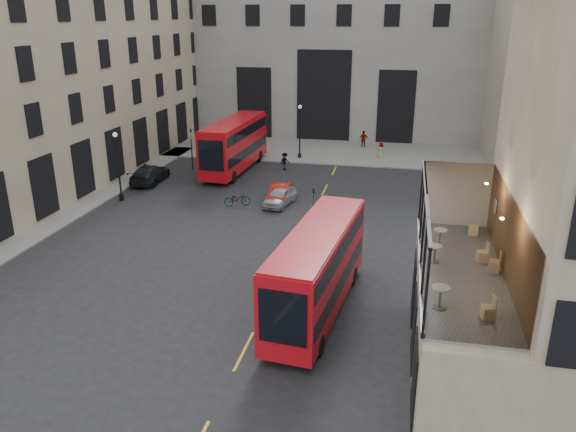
% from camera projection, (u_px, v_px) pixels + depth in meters
% --- Properties ---
extents(ground, '(140.00, 140.00, 0.00)m').
position_uv_depth(ground, '(290.00, 357.00, 23.59)').
color(ground, black).
rests_on(ground, ground).
extents(host_frontage, '(3.00, 11.00, 4.50)m').
position_uv_depth(host_frontage, '(455.00, 326.00, 21.58)').
color(host_frontage, '#C2B592').
rests_on(host_frontage, ground).
extents(cafe_floor, '(3.00, 10.00, 0.10)m').
position_uv_depth(cafe_floor, '(461.00, 272.00, 20.80)').
color(cafe_floor, slate).
rests_on(cafe_floor, host_frontage).
extents(building_left, '(14.60, 50.60, 22.00)m').
position_uv_depth(building_left, '(1.00, 45.00, 43.36)').
color(building_left, '#C2B592').
rests_on(building_left, ground).
extents(gateway, '(35.00, 10.60, 18.00)m').
position_uv_depth(gateway, '(331.00, 53.00, 65.59)').
color(gateway, '#9C9991').
rests_on(gateway, ground).
extents(pavement_far, '(40.00, 12.00, 0.12)m').
position_uv_depth(pavement_far, '(306.00, 149.00, 59.73)').
color(pavement_far, slate).
rests_on(pavement_far, ground).
extents(pavement_left, '(8.00, 48.00, 0.12)m').
position_uv_depth(pavement_left, '(14.00, 221.00, 38.86)').
color(pavement_left, slate).
rests_on(pavement_left, ground).
extents(traffic_light_near, '(0.16, 0.20, 3.80)m').
position_uv_depth(traffic_light_near, '(313.00, 209.00, 34.02)').
color(traffic_light_near, black).
rests_on(traffic_light_near, ground).
extents(traffic_light_far, '(0.16, 0.20, 3.80)m').
position_uv_depth(traffic_light_far, '(191.00, 143.00, 51.45)').
color(traffic_light_far, black).
rests_on(traffic_light_far, ground).
extents(street_lamp_a, '(0.36, 0.36, 5.33)m').
position_uv_depth(street_lamp_a, '(119.00, 171.00, 42.64)').
color(street_lamp_a, black).
rests_on(street_lamp_a, ground).
extents(street_lamp_b, '(0.36, 0.36, 5.33)m').
position_uv_depth(street_lamp_b, '(300.00, 135.00, 55.26)').
color(street_lamp_b, black).
rests_on(street_lamp_b, ground).
extents(bus_near, '(3.48, 10.72, 4.20)m').
position_uv_depth(bus_near, '(318.00, 266.00, 26.49)').
color(bus_near, red).
rests_on(bus_near, ground).
extents(bus_far, '(3.14, 11.66, 4.61)m').
position_uv_depth(bus_far, '(235.00, 143.00, 51.05)').
color(bus_far, '#B30C12').
rests_on(bus_far, ground).
extents(car_a, '(2.19, 4.05, 1.31)m').
position_uv_depth(car_a, '(280.00, 197.00, 42.24)').
color(car_a, '#999AA1').
rests_on(car_a, ground).
extents(car_b, '(1.44, 4.04, 1.33)m').
position_uv_depth(car_b, '(280.00, 193.00, 42.92)').
color(car_b, '#9D1B09').
rests_on(car_b, ground).
extents(car_c, '(2.34, 5.26, 1.50)m').
position_uv_depth(car_c, '(150.00, 174.00, 47.93)').
color(car_c, black).
rests_on(car_c, ground).
extents(bicycle, '(2.05, 1.42, 1.02)m').
position_uv_depth(bicycle, '(237.00, 199.00, 42.14)').
color(bicycle, gray).
rests_on(bicycle, ground).
extents(cyclist, '(0.45, 0.63, 1.62)m').
position_uv_depth(cyclist, '(314.00, 244.00, 33.02)').
color(cyclist, '#CBE317').
rests_on(cyclist, ground).
extents(pedestrian_a, '(0.86, 0.74, 1.53)m').
position_uv_depth(pedestrian_a, '(243.00, 145.00, 58.56)').
color(pedestrian_a, gray).
rests_on(pedestrian_a, ground).
extents(pedestrian_b, '(1.09, 1.20, 1.61)m').
position_uv_depth(pedestrian_b, '(285.00, 161.00, 51.71)').
color(pedestrian_b, gray).
rests_on(pedestrian_b, ground).
extents(pedestrian_c, '(1.18, 0.70, 1.88)m').
position_uv_depth(pedestrian_c, '(364.00, 140.00, 60.15)').
color(pedestrian_c, gray).
rests_on(pedestrian_c, ground).
extents(pedestrian_d, '(0.93, 0.89, 1.60)m').
position_uv_depth(pedestrian_d, '(381.00, 151.00, 55.90)').
color(pedestrian_d, gray).
rests_on(pedestrian_d, ground).
extents(pedestrian_e, '(0.38, 0.57, 1.55)m').
position_uv_depth(pedestrian_e, '(145.00, 172.00, 48.31)').
color(pedestrian_e, gray).
rests_on(pedestrian_e, ground).
extents(cafe_table_near, '(0.61, 0.61, 0.76)m').
position_uv_depth(cafe_table_near, '(440.00, 294.00, 18.00)').
color(cafe_table_near, beige).
rests_on(cafe_table_near, cafe_floor).
extents(cafe_table_mid, '(0.55, 0.55, 0.68)m').
position_uv_depth(cafe_table_mid, '(435.00, 251.00, 21.41)').
color(cafe_table_mid, beige).
rests_on(cafe_table_mid, cafe_floor).
extents(cafe_table_far, '(0.55, 0.55, 0.68)m').
position_uv_depth(cafe_table_far, '(440.00, 235.00, 23.01)').
color(cafe_table_far, silver).
rests_on(cafe_table_far, cafe_floor).
extents(cafe_chair_a, '(0.45, 0.45, 0.76)m').
position_uv_depth(cafe_chair_a, '(488.00, 312.00, 17.49)').
color(cafe_chair_a, tan).
rests_on(cafe_chair_a, cafe_floor).
extents(cafe_chair_b, '(0.44, 0.44, 0.80)m').
position_uv_depth(cafe_chair_b, '(494.00, 265.00, 20.70)').
color(cafe_chair_b, tan).
rests_on(cafe_chair_b, cafe_floor).
extents(cafe_chair_c, '(0.44, 0.44, 0.78)m').
position_uv_depth(cafe_chair_c, '(482.00, 256.00, 21.53)').
color(cafe_chair_c, tan).
rests_on(cafe_chair_c, cafe_floor).
extents(cafe_chair_d, '(0.45, 0.45, 0.82)m').
position_uv_depth(cafe_chair_d, '(474.00, 229.00, 24.17)').
color(cafe_chair_d, '#D9BE7D').
rests_on(cafe_chair_d, cafe_floor).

